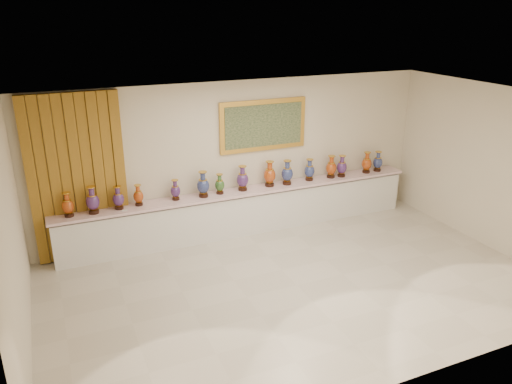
# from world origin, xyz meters

# --- Properties ---
(ground) EXTENTS (8.00, 8.00, 0.00)m
(ground) POSITION_xyz_m (0.00, 0.00, 0.00)
(ground) COLOR beige
(ground) RESTS_ON ground
(room) EXTENTS (8.00, 8.00, 8.00)m
(room) POSITION_xyz_m (-2.47, 2.44, 1.60)
(room) COLOR beige
(room) RESTS_ON ground
(counter) EXTENTS (7.28, 0.48, 0.90)m
(counter) POSITION_xyz_m (0.00, 2.27, 0.44)
(counter) COLOR white
(counter) RESTS_ON ground
(vase_0) EXTENTS (0.25, 0.25, 0.44)m
(vase_0) POSITION_xyz_m (-3.25, 2.24, 1.10)
(vase_0) COLOR black
(vase_0) RESTS_ON counter
(vase_1) EXTENTS (0.27, 0.27, 0.49)m
(vase_1) POSITION_xyz_m (-2.85, 2.22, 1.12)
(vase_1) COLOR black
(vase_1) RESTS_ON counter
(vase_2) EXTENTS (0.26, 0.26, 0.42)m
(vase_2) POSITION_xyz_m (-2.41, 2.25, 1.09)
(vase_2) COLOR black
(vase_2) RESTS_ON counter
(vase_3) EXTENTS (0.21, 0.21, 0.39)m
(vase_3) POSITION_xyz_m (-2.05, 2.29, 1.07)
(vase_3) COLOR black
(vase_3) RESTS_ON counter
(vase_4) EXTENTS (0.22, 0.22, 0.39)m
(vase_4) POSITION_xyz_m (-1.37, 2.29, 1.08)
(vase_4) COLOR black
(vase_4) RESTS_ON counter
(vase_5) EXTENTS (0.23, 0.23, 0.50)m
(vase_5) POSITION_xyz_m (-0.84, 2.23, 1.12)
(vase_5) COLOR black
(vase_5) RESTS_ON counter
(vase_6) EXTENTS (0.19, 0.19, 0.40)m
(vase_6) POSITION_xyz_m (-0.50, 2.27, 1.08)
(vase_6) COLOR black
(vase_6) RESTS_ON counter
(vase_7) EXTENTS (0.24, 0.24, 0.50)m
(vase_7) POSITION_xyz_m (-0.03, 2.27, 1.12)
(vase_7) COLOR black
(vase_7) RESTS_ON counter
(vase_8) EXTENTS (0.29, 0.29, 0.52)m
(vase_8) POSITION_xyz_m (0.56, 2.29, 1.13)
(vase_8) COLOR black
(vase_8) RESTS_ON counter
(vase_9) EXTENTS (0.28, 0.28, 0.50)m
(vase_9) POSITION_xyz_m (0.93, 2.24, 1.13)
(vase_9) COLOR black
(vase_9) RESTS_ON counter
(vase_10) EXTENTS (0.28, 0.28, 0.45)m
(vase_10) POSITION_xyz_m (1.46, 2.28, 1.10)
(vase_10) COLOR black
(vase_10) RESTS_ON counter
(vase_11) EXTENTS (0.25, 0.25, 0.48)m
(vase_11) POSITION_xyz_m (1.97, 2.26, 1.11)
(vase_11) COLOR black
(vase_11) RESTS_ON counter
(vase_12) EXTENTS (0.21, 0.21, 0.46)m
(vase_12) POSITION_xyz_m (2.21, 2.23, 1.11)
(vase_12) COLOR black
(vase_12) RESTS_ON counter
(vase_13) EXTENTS (0.27, 0.27, 0.46)m
(vase_13) POSITION_xyz_m (2.85, 2.24, 1.11)
(vase_13) COLOR black
(vase_13) RESTS_ON counter
(vase_14) EXTENTS (0.26, 0.26, 0.44)m
(vase_14) POSITION_xyz_m (3.14, 2.24, 1.10)
(vase_14) COLOR black
(vase_14) RESTS_ON counter
(label_card) EXTENTS (0.10, 0.06, 0.00)m
(label_card) POSITION_xyz_m (-2.34, 2.13, 0.90)
(label_card) COLOR white
(label_card) RESTS_ON counter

